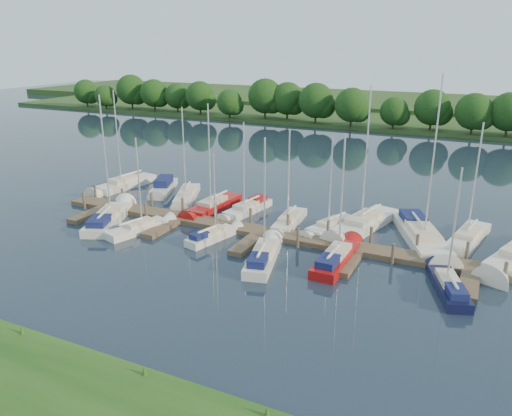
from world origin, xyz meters
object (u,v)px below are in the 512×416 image
at_px(motorboat, 163,188).
at_px(sailboat_s_2, 213,236).
at_px(sailboat_n_0, 124,186).
at_px(dock, 259,235).
at_px(sailboat_n_5, 288,223).

height_order(motorboat, sailboat_s_2, sailboat_s_2).
distance_m(motorboat, sailboat_s_2, 14.97).
bearing_deg(sailboat_s_2, motorboat, 154.85).
bearing_deg(sailboat_n_0, dock, 169.60).
xyz_separation_m(sailboat_n_5, sailboat_s_2, (-4.27, -5.63, 0.04)).
height_order(sailboat_n_0, motorboat, sailboat_n_0).
relative_size(sailboat_n_5, sailboat_s_2, 1.19).
xyz_separation_m(sailboat_n_0, sailboat_n_5, (20.39, -3.01, -0.01)).
distance_m(dock, sailboat_n_0, 20.28).
height_order(sailboat_n_0, sailboat_s_2, sailboat_n_0).
bearing_deg(sailboat_s_2, sailboat_n_0, 166.18).
relative_size(dock, motorboat, 6.39).
height_order(dock, sailboat_n_0, sailboat_n_0).
xyz_separation_m(dock, sailboat_n_5, (1.18, 3.50, 0.07)).
bearing_deg(motorboat, dock, 131.62).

